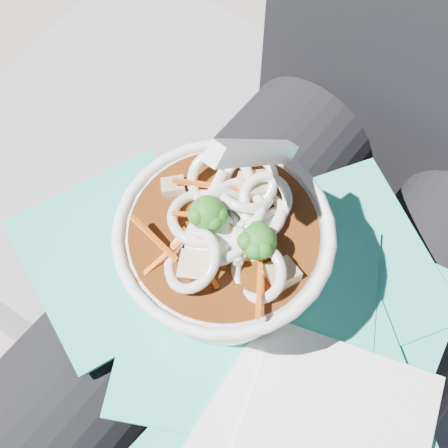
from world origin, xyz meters
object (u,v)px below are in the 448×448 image
Objects in this scene: stone_ledge at (309,323)px; plastic_bag at (250,310)px; person_body at (317,259)px; udon_bowl at (225,249)px; lap at (257,341)px.

plastic_bag reaches higher than stone_ledge.
person_body reaches higher than udon_bowl.
udon_bowl reaches higher than stone_ledge.
stone_ledge is 1.01× the size of person_body.
stone_ledge is at bearing 75.09° from udon_bowl.
udon_bowl is at bearing -113.54° from person_body.
plastic_bag is (-0.01, -0.01, 0.08)m from lap.
plastic_bag is 2.00× the size of udon_bowl.
stone_ledge is 2.08× the size of lap.
stone_ledge is 5.12× the size of udon_bowl.
stone_ledge is 0.47m from udon_bowl.
udon_bowl is (-0.03, 0.01, 0.06)m from plastic_bag.
udon_bowl is at bearing 166.95° from plastic_bag.
plastic_bag is (-0.01, -0.10, 0.06)m from person_body.
person_body is 2.55× the size of plastic_bag.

